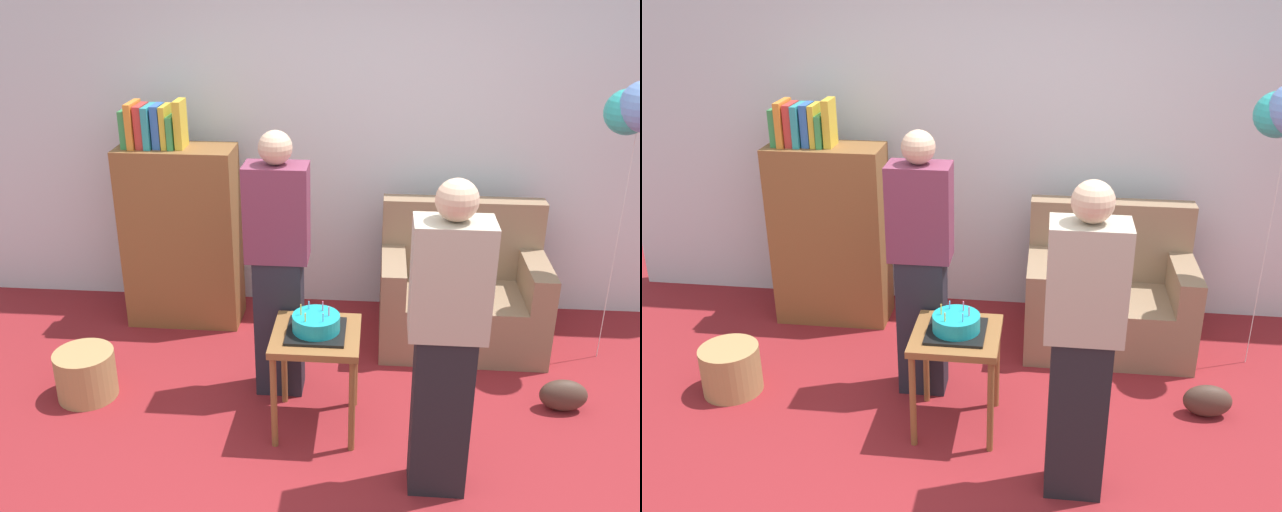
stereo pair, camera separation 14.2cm
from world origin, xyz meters
TOP-DOWN VIEW (x-y plane):
  - ground_plane at (0.00, 0.00)m, footprint 8.00×8.00m
  - wall_back at (0.00, 2.05)m, footprint 6.00×0.10m
  - couch at (0.68, 1.48)m, footprint 1.10×0.70m
  - bookshelf at (-1.29, 1.62)m, footprint 0.80×0.36m
  - side_table at (-0.22, 0.41)m, footprint 0.48×0.48m
  - birthday_cake at (-0.22, 0.41)m, footprint 0.32×0.32m
  - person_blowing_candles at (-0.48, 0.77)m, footprint 0.36×0.22m
  - person_holding_cake at (0.43, -0.04)m, footprint 0.36×0.22m
  - wicker_basket at (-1.65, 0.58)m, footprint 0.36×0.36m
  - handbag at (1.22, 0.67)m, footprint 0.28×0.14m
  - balloon_bunch at (1.56, 1.25)m, footprint 0.35×0.36m

SIDE VIEW (x-z plane):
  - ground_plane at x=0.00m, z-range 0.00..0.00m
  - handbag at x=1.22m, z-range 0.00..0.20m
  - wicker_basket at x=-1.65m, z-range 0.00..0.30m
  - couch at x=0.68m, z-range -0.14..0.82m
  - side_table at x=-0.22m, z-range 0.21..0.81m
  - birthday_cake at x=-0.22m, z-range 0.57..0.74m
  - bookshelf at x=-1.29m, z-range -0.12..1.50m
  - person_blowing_candles at x=-0.48m, z-range 0.02..1.65m
  - person_holding_cake at x=0.43m, z-range 0.02..1.65m
  - wall_back at x=0.00m, z-range 0.00..2.70m
  - balloon_bunch at x=1.56m, z-range 0.76..2.61m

